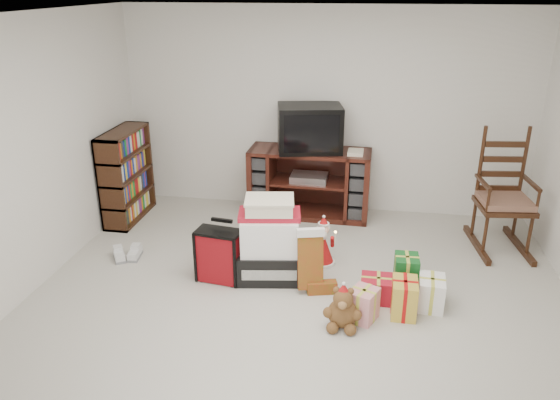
% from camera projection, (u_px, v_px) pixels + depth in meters
% --- Properties ---
extents(room, '(5.01, 5.01, 2.51)m').
position_uv_depth(room, '(297.00, 180.00, 4.39)').
color(room, beige).
rests_on(room, ground).
extents(tv_stand, '(1.48, 0.55, 0.84)m').
position_uv_depth(tv_stand, '(309.00, 183.00, 6.74)').
color(tv_stand, '#401612').
rests_on(tv_stand, floor).
extents(bookshelf, '(0.30, 0.91, 1.11)m').
position_uv_depth(bookshelf, '(127.00, 177.00, 6.61)').
color(bookshelf, '#351C0E').
rests_on(bookshelf, floor).
extents(rocking_chair, '(0.65, 0.96, 1.36)m').
position_uv_depth(rocking_chair, '(502.00, 206.00, 5.92)').
color(rocking_chair, '#351C0E').
rests_on(rocking_chair, floor).
extents(gift_pile, '(0.72, 0.57, 0.82)m').
position_uv_depth(gift_pile, '(270.00, 244.00, 5.31)').
color(gift_pile, black).
rests_on(gift_pile, floor).
extents(red_suitcase, '(0.43, 0.27, 0.62)m').
position_uv_depth(red_suitcase, '(219.00, 255.00, 5.28)').
color(red_suitcase, maroon).
rests_on(red_suitcase, floor).
extents(stocking, '(0.33, 0.20, 0.65)m').
position_uv_depth(stocking, '(310.00, 261.00, 5.07)').
color(stocking, '#0C7311').
rests_on(stocking, floor).
extents(teddy_bear, '(0.25, 0.22, 0.38)m').
position_uv_depth(teddy_bear, '(343.00, 310.00, 4.59)').
color(teddy_bear, brown).
rests_on(teddy_bear, floor).
extents(santa_figurine, '(0.26, 0.25, 0.54)m').
position_uv_depth(santa_figurine, '(323.00, 246.00, 5.61)').
color(santa_figurine, '#A61113').
rests_on(santa_figurine, floor).
extents(mrs_claus_figurine, '(0.28, 0.27, 0.58)m').
position_uv_depth(mrs_claus_figurine, '(262.00, 238.00, 5.73)').
color(mrs_claus_figurine, '#A61113').
rests_on(mrs_claus_figurine, floor).
extents(sneaker_pair, '(0.35, 0.27, 0.09)m').
position_uv_depth(sneaker_pair, '(127.00, 255.00, 5.78)').
color(sneaker_pair, silver).
rests_on(sneaker_pair, floor).
extents(gift_cluster, '(0.79, 0.90, 0.27)m').
position_uv_depth(gift_cluster, '(399.00, 293.00, 4.90)').
color(gift_cluster, maroon).
rests_on(gift_cluster, floor).
extents(crt_television, '(0.84, 0.68, 0.55)m').
position_uv_depth(crt_television, '(310.00, 128.00, 6.47)').
color(crt_television, black).
rests_on(crt_television, tv_stand).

